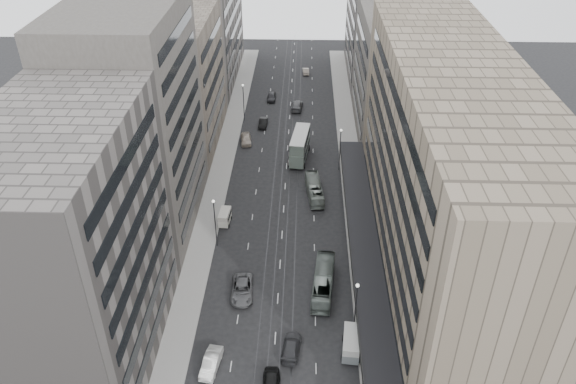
# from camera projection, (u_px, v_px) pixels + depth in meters

# --- Properties ---
(ground) EXTENTS (220.00, 220.00, 0.00)m
(ground) POSITION_uv_depth(u_px,v_px,m) (278.00, 304.00, 74.46)
(ground) COLOR black
(ground) RESTS_ON ground
(sidewalk_right) EXTENTS (4.00, 125.00, 0.15)m
(sidewalk_right) POSITION_uv_depth(u_px,v_px,m) (350.00, 163.00, 105.48)
(sidewalk_right) COLOR gray
(sidewalk_right) RESTS_ON ground
(sidewalk_left) EXTENTS (4.00, 125.00, 0.15)m
(sidewalk_left) POSITION_uv_depth(u_px,v_px,m) (223.00, 161.00, 106.10)
(sidewalk_left) COLOR gray
(sidewalk_left) RESTS_ON ground
(department_store) EXTENTS (19.20, 60.00, 30.00)m
(department_store) POSITION_uv_depth(u_px,v_px,m) (445.00, 179.00, 72.42)
(department_store) COLOR #80715D
(department_store) RESTS_ON ground
(building_right_mid) EXTENTS (15.00, 28.00, 24.00)m
(building_right_mid) POSITION_uv_depth(u_px,v_px,m) (398.00, 74.00, 110.84)
(building_right_mid) COLOR #46433D
(building_right_mid) RESTS_ON ground
(building_right_far) EXTENTS (15.00, 32.00, 28.00)m
(building_right_far) POSITION_uv_depth(u_px,v_px,m) (382.00, 20.00, 134.84)
(building_right_far) COLOR slate
(building_right_far) RESTS_ON ground
(building_left_a) EXTENTS (15.00, 28.00, 30.00)m
(building_left_a) POSITION_uv_depth(u_px,v_px,m) (73.00, 251.00, 60.12)
(building_left_a) COLOR slate
(building_left_a) RESTS_ON ground
(building_left_b) EXTENTS (15.00, 26.00, 34.00)m
(building_left_b) POSITION_uv_depth(u_px,v_px,m) (135.00, 122.00, 81.61)
(building_left_b) COLOR #46433D
(building_left_b) RESTS_ON ground
(building_left_c) EXTENTS (15.00, 28.00, 25.00)m
(building_left_c) POSITION_uv_depth(u_px,v_px,m) (175.00, 81.00, 106.66)
(building_left_c) COLOR #756A5B
(building_left_c) RESTS_ON ground
(building_left_d) EXTENTS (15.00, 38.00, 28.00)m
(building_left_d) POSITION_uv_depth(u_px,v_px,m) (202.00, 22.00, 133.44)
(building_left_d) COLOR slate
(building_left_d) RESTS_ON ground
(lamp_right_near) EXTENTS (0.44, 0.44, 8.32)m
(lamp_right_near) POSITION_uv_depth(u_px,v_px,m) (356.00, 304.00, 67.18)
(lamp_right_near) COLOR #262628
(lamp_right_near) RESTS_ON ground
(lamp_right_far) EXTENTS (0.44, 0.44, 8.32)m
(lamp_right_far) POSITION_uv_depth(u_px,v_px,m) (340.00, 145.00, 100.64)
(lamp_right_far) COLOR #262628
(lamp_right_far) RESTS_ON ground
(lamp_left_near) EXTENTS (0.44, 0.44, 8.32)m
(lamp_left_near) POSITION_uv_depth(u_px,v_px,m) (215.00, 218.00, 81.90)
(lamp_left_near) COLOR #262628
(lamp_left_near) RESTS_ON ground
(lamp_left_far) EXTENTS (0.44, 0.44, 8.32)m
(lamp_left_far) POSITION_uv_depth(u_px,v_px,m) (243.00, 98.00, 117.87)
(lamp_left_far) COLOR #262628
(lamp_left_far) RESTS_ON ground
(bus_near) EXTENTS (3.51, 10.86, 2.97)m
(bus_near) POSITION_uv_depth(u_px,v_px,m) (323.00, 281.00, 75.90)
(bus_near) COLOR gray
(bus_near) RESTS_ON ground
(bus_far) EXTENTS (3.31, 9.71, 2.65)m
(bus_far) POSITION_uv_depth(u_px,v_px,m) (314.00, 189.00, 95.45)
(bus_far) COLOR gray
(bus_far) RESTS_ON ground
(double_decker) EXTENTS (3.93, 9.85, 5.24)m
(double_decker) POSITION_uv_depth(u_px,v_px,m) (300.00, 145.00, 105.37)
(double_decker) COLOR slate
(double_decker) RESTS_ON ground
(vw_microbus) EXTENTS (2.55, 4.90, 2.55)m
(vw_microbus) POSITION_uv_depth(u_px,v_px,m) (351.00, 343.00, 66.96)
(vw_microbus) COLOR slate
(vw_microbus) RESTS_ON ground
(panel_van) EXTENTS (1.92, 3.61, 2.22)m
(panel_van) POSITION_uv_depth(u_px,v_px,m) (225.00, 217.00, 88.91)
(panel_van) COLOR silver
(panel_van) RESTS_ON ground
(sedan_1) EXTENTS (2.37, 5.10, 1.62)m
(sedan_1) POSITION_uv_depth(u_px,v_px,m) (211.00, 363.00, 65.25)
(sedan_1) COLOR silver
(sedan_1) RESTS_ON ground
(sedan_2) EXTENTS (3.22, 6.36, 1.72)m
(sedan_2) POSITION_uv_depth(u_px,v_px,m) (242.00, 289.00, 75.49)
(sedan_2) COLOR #565658
(sedan_2) RESTS_ON ground
(sedan_3) EXTENTS (2.75, 5.43, 1.51)m
(sedan_3) POSITION_uv_depth(u_px,v_px,m) (291.00, 347.00, 67.32)
(sedan_3) COLOR #2B2B2E
(sedan_3) RESTS_ON ground
(sedan_4) EXTENTS (2.63, 5.22, 1.70)m
(sedan_4) POSITION_uv_depth(u_px,v_px,m) (246.00, 139.00, 111.81)
(sedan_4) COLOR #B0A292
(sedan_4) RESTS_ON ground
(sedan_5) EXTENTS (1.85, 4.75, 1.54)m
(sedan_5) POSITION_uv_depth(u_px,v_px,m) (263.00, 123.00, 118.04)
(sedan_5) COLOR black
(sedan_5) RESTS_ON ground
(sedan_6) EXTENTS (2.48, 5.24, 1.44)m
(sedan_6) POSITION_uv_depth(u_px,v_px,m) (295.00, 157.00, 105.94)
(sedan_6) COLOR silver
(sedan_6) RESTS_ON ground
(sedan_7) EXTENTS (2.87, 6.08, 1.71)m
(sedan_7) POSITION_uv_depth(u_px,v_px,m) (297.00, 105.00, 125.18)
(sedan_7) COLOR #4F4F51
(sedan_7) RESTS_ON ground
(sedan_8) EXTENTS (2.00, 4.75, 1.60)m
(sedan_8) POSITION_uv_depth(u_px,v_px,m) (272.00, 97.00, 129.34)
(sedan_8) COLOR #2A2A2D
(sedan_8) RESTS_ON ground
(sedan_9) EXTENTS (1.77, 4.34, 1.40)m
(sedan_9) POSITION_uv_depth(u_px,v_px,m) (306.00, 71.00, 143.20)
(sedan_9) COLOR #A6988A
(sedan_9) RESTS_ON ground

